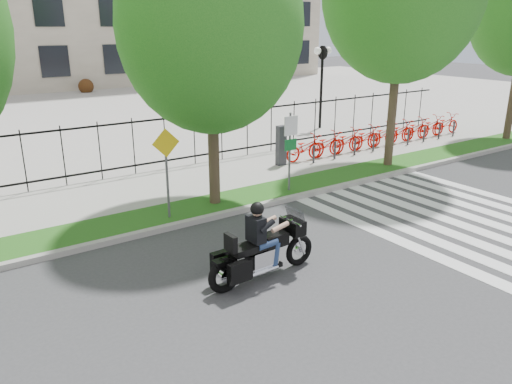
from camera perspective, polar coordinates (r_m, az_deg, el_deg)
ground at (r=11.63m, az=9.46°, el=-8.25°), size 120.00×120.00×0.00m
curb at (r=14.55m, az=-1.70°, el=-2.07°), size 60.00×0.20×0.15m
grass_verge at (r=15.23m, az=-3.44°, el=-1.14°), size 60.00×1.50×0.15m
sidewalk at (r=17.31m, az=-7.74°, el=1.16°), size 60.00×3.50×0.15m
plaza at (r=33.58m, az=-21.68°, el=8.41°), size 80.00×34.00×0.10m
crosswalk_stripes at (r=15.15m, az=22.82°, el=-3.01°), size 5.70×8.00×0.01m
iron_fence at (r=18.57m, az=-10.36°, el=5.65°), size 30.00×0.06×2.00m
lamp_post_right at (r=26.08m, az=7.57°, el=13.99°), size 1.06×0.70×4.25m
street_tree_1 at (r=14.15m, az=-5.25°, el=18.37°), size 5.06×5.06×7.94m
bike_share_station at (r=22.61m, az=14.19°, el=6.36°), size 11.12×0.87×1.50m
sign_pole_regulatory at (r=15.65m, az=3.94°, el=5.74°), size 0.50×0.09×2.50m
sign_pole_warning at (r=13.52m, az=-10.19°, el=3.45°), size 0.78×0.09×2.49m
motorcycle_rider at (r=10.64m, az=0.80°, el=-6.38°), size 2.76×0.82×2.13m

